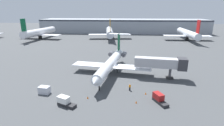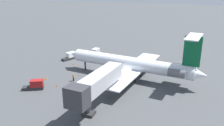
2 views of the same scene
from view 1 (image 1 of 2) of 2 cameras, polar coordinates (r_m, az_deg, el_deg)
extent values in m
cube|color=#424447|center=(52.55, 1.47, -3.94)|extent=(400.00, 400.00, 0.10)
cylinder|color=silver|center=(52.10, -0.46, -0.14)|extent=(6.79, 27.19, 2.78)
cone|color=silver|center=(39.15, -5.44, -6.16)|extent=(2.94, 2.57, 2.64)
cone|color=silver|center=(65.72, 2.52, 3.47)|extent=(2.73, 2.92, 2.36)
cube|color=silver|center=(52.32, 6.60, -1.44)|extent=(11.60, 6.00, 0.24)
cube|color=silver|center=(55.11, -6.66, -0.48)|extent=(11.60, 6.00, 0.24)
cylinder|color=#595960|center=(61.51, 3.94, 2.88)|extent=(1.96, 3.39, 1.50)
cylinder|color=#595960|center=(62.39, -0.22, 3.12)|extent=(1.96, 3.39, 1.50)
cube|color=#0C5933|center=(63.02, 2.24, 6.86)|extent=(0.71, 3.20, 5.78)
cube|color=silver|center=(62.59, 2.27, 9.38)|extent=(7.08, 3.39, 0.20)
cylinder|color=black|center=(42.54, -4.15, -7.68)|extent=(0.36, 0.36, 1.98)
cylinder|color=black|center=(54.36, 1.69, -2.05)|extent=(0.36, 0.36, 1.98)
cylinder|color=black|center=(55.05, -1.58, -1.80)|extent=(0.36, 0.36, 1.98)
cube|color=#ADADB2|center=(50.77, 14.83, 0.11)|extent=(13.44, 4.24, 2.60)
cube|color=#333338|center=(51.52, 21.72, -0.30)|extent=(2.78, 3.48, 3.20)
cylinder|color=#4C4C51|center=(51.96, 18.23, -3.15)|extent=(0.70, 0.70, 3.17)
cube|color=#262626|center=(52.41, 18.09, -4.52)|extent=(1.80, 1.80, 0.50)
cube|color=black|center=(42.93, 5.76, -8.31)|extent=(0.38, 0.33, 0.85)
cube|color=orange|center=(42.63, 5.79, -7.43)|extent=(0.46, 0.37, 0.60)
sphere|color=tan|center=(42.46, 5.80, -6.92)|extent=(0.24, 0.24, 0.24)
cube|color=#262628|center=(37.64, -14.40, -12.89)|extent=(4.22, 2.91, 0.60)
cube|color=white|center=(37.68, -15.42, -11.28)|extent=(2.76, 2.26, 1.30)
cube|color=#262628|center=(38.72, 15.35, -12.07)|extent=(3.01, 4.21, 0.60)
cube|color=maroon|center=(38.84, 14.76, -10.34)|extent=(2.31, 2.77, 1.30)
cube|color=silver|center=(44.03, -21.05, -8.16)|extent=(2.66, 1.94, 1.71)
cone|color=orange|center=(41.69, 10.87, -9.59)|extent=(0.36, 0.36, 0.55)
cone|color=orange|center=(39.57, -7.88, -10.96)|extent=(0.36, 0.36, 0.55)
cone|color=orange|center=(37.79, 7.84, -12.38)|extent=(0.36, 0.36, 0.55)
cube|color=#8C939E|center=(150.18, 3.68, 11.88)|extent=(133.33, 23.55, 10.94)
cube|color=#333842|center=(138.28, 3.63, 13.47)|extent=(133.33, 0.60, 1.20)
cylinder|color=white|center=(126.01, -22.36, 9.27)|extent=(8.42, 33.31, 4.30)
cube|color=#0C5933|center=(113.79, -26.75, 10.92)|extent=(0.80, 4.01, 7.00)
cube|color=white|center=(126.22, -22.27, 8.48)|extent=(28.28, 9.44, 0.30)
cube|color=black|center=(126.43, -22.19, 7.77)|extent=(1.20, 2.80, 2.40)
cylinder|color=silver|center=(117.41, -0.78, 10.02)|extent=(7.89, 33.04, 4.19)
cube|color=orange|center=(102.52, -0.63, 12.15)|extent=(0.75, 4.01, 7.00)
cube|color=silver|center=(117.63, -0.78, 9.20)|extent=(28.04, 9.10, 0.30)
cube|color=black|center=(117.85, -0.78, 8.43)|extent=(1.20, 2.80, 2.40)
cylinder|color=silver|center=(121.09, 23.26, 8.82)|extent=(4.02, 34.34, 3.96)
cube|color=red|center=(106.35, 26.13, 10.51)|extent=(0.31, 4.00, 7.00)
cube|color=silver|center=(121.29, 23.17, 8.09)|extent=(28.85, 6.06, 0.30)
cube|color=black|center=(121.51, 23.08, 7.34)|extent=(1.20, 2.80, 2.40)
camera|label=2|loc=(74.22, 40.29, 13.88)|focal=37.49mm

